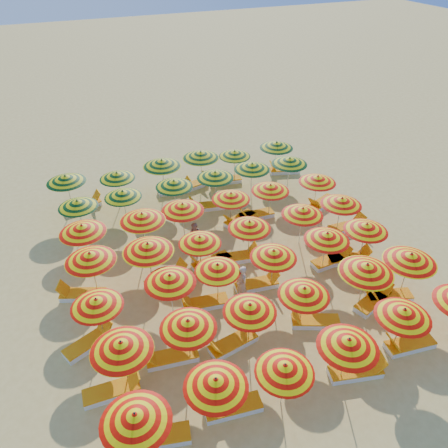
{
  "coord_description": "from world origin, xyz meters",
  "views": [
    {
      "loc": [
        -5.68,
        -13.21,
        11.87
      ],
      "look_at": [
        0.0,
        0.5,
        1.6
      ],
      "focal_mm": 35.0,
      "sensor_mm": 36.0,
      "label": 1
    }
  ],
  "objects_px": {
    "lounger_13": "(332,260)",
    "lounger_8": "(373,300)",
    "umbrella_16": "(327,236)",
    "umbrella_18": "(90,257)",
    "umbrella_39": "(201,155)",
    "lounger_25": "(175,189)",
    "umbrella_15": "(274,254)",
    "umbrella_7": "(188,324)",
    "lounger_4": "(113,391)",
    "lounger_2": "(357,371)",
    "umbrella_6": "(121,346)",
    "lounger_28": "(284,170)",
    "umbrella_22": "(303,211)",
    "umbrella_34": "(252,166)",
    "lounger_0": "(158,437)",
    "umbrella_31": "(123,194)",
    "lounger_26": "(194,185)",
    "umbrella_27": "(231,196)",
    "lounger_21": "(255,215)",
    "umbrella_14": "(218,268)",
    "umbrella_4": "(404,313)",
    "umbrella_24": "(82,229)",
    "lounger_24": "(85,204)",
    "umbrella_11": "(411,258)",
    "umbrella_8": "(250,308)",
    "umbrella_17": "(366,227)",
    "lounger_10": "(90,342)",
    "umbrella_32": "(174,184)",
    "umbrella_28": "(270,188)",
    "umbrella_37": "(117,175)",
    "umbrella_26": "(183,207)",
    "umbrella_10": "(367,268)",
    "lounger_17": "(211,262)",
    "umbrella_30": "(78,204)",
    "lounger_1": "(232,407)",
    "umbrella_23": "(342,201)",
    "umbrella_9": "(304,292)",
    "lounger_12": "(257,284)",
    "umbrella_19": "(148,247)",
    "beachgoer_b": "(195,236)",
    "umbrella_13": "(170,279)",
    "umbrella_3": "(348,343)",
    "lounger_14": "(349,259)",
    "umbrella_20": "(200,240)",
    "lounger_18": "(238,257)",
    "umbrella_2": "(285,368)",
    "umbrella_0": "(135,418)",
    "umbrella_41": "(277,145)",
    "lounger_15": "(82,294)",
    "umbrella_25": "(142,217)",
    "lounger_7": "(314,321)",
    "lounger_5": "(171,357)",
    "lounger_23": "(206,206)"
  },
  "relations": [
    {
      "from": "lounger_13",
      "to": "lounger_8",
      "type": "bearing_deg",
      "value": -91.84
    },
    {
      "from": "umbrella_16",
      "to": "umbrella_18",
      "type": "relative_size",
      "value": 1.08
    },
    {
      "from": "umbrella_39",
      "to": "lounger_25",
      "type": "bearing_deg",
      "value": -175.49
    },
    {
      "from": "umbrella_15",
      "to": "lounger_8",
      "type": "height_order",
      "value": "umbrella_15"
    },
    {
      "from": "umbrella_7",
      "to": "lounger_4",
      "type": "bearing_deg",
      "value": -173.29
    },
    {
      "from": "umbrella_39",
      "to": "lounger_2",
      "type": "xyz_separation_m",
      "value": [
        0.35,
        -13.37,
        -1.67
      ]
    },
    {
      "from": "umbrella_6",
      "to": "lounger_28",
      "type": "xyz_separation_m",
      "value": [
        11.29,
        10.47,
        -1.61
      ]
    },
    {
      "from": "umbrella_22",
      "to": "umbrella_34",
      "type": "bearing_deg",
      "value": 92.72
    },
    {
      "from": "lounger_0",
      "to": "lounger_8",
      "type": "bearing_deg",
      "value": -154.55
    },
    {
      "from": "umbrella_31",
      "to": "lounger_26",
      "type": "height_order",
      "value": "umbrella_31"
    },
    {
      "from": "umbrella_27",
      "to": "lounger_21",
      "type": "relative_size",
      "value": 1.08
    },
    {
      "from": "umbrella_14",
      "to": "umbrella_4",
      "type": "bearing_deg",
      "value": -43.75
    },
    {
      "from": "umbrella_24",
      "to": "umbrella_39",
      "type": "distance_m",
      "value": 8.03
    },
    {
      "from": "lounger_24",
      "to": "umbrella_11",
      "type": "bearing_deg",
      "value": -55.04
    },
    {
      "from": "umbrella_8",
      "to": "lounger_0",
      "type": "relative_size",
      "value": 1.15
    },
    {
      "from": "umbrella_17",
      "to": "lounger_10",
      "type": "relative_size",
      "value": 1.05
    },
    {
      "from": "umbrella_11",
      "to": "umbrella_32",
      "type": "distance_m",
      "value": 10.84
    },
    {
      "from": "umbrella_28",
      "to": "umbrella_37",
      "type": "bearing_deg",
      "value": 147.8
    },
    {
      "from": "umbrella_6",
      "to": "umbrella_26",
      "type": "distance_m",
      "value": 7.62
    },
    {
      "from": "umbrella_7",
      "to": "umbrella_37",
      "type": "distance_m",
      "value": 10.56
    },
    {
      "from": "umbrella_10",
      "to": "umbrella_16",
      "type": "distance_m",
      "value": 2.31
    },
    {
      "from": "lounger_4",
      "to": "lounger_17",
      "type": "distance_m",
      "value": 6.7
    },
    {
      "from": "umbrella_18",
      "to": "umbrella_30",
      "type": "height_order",
      "value": "umbrella_18"
    },
    {
      "from": "umbrella_27",
      "to": "lounger_1",
      "type": "relative_size",
      "value": 1.06
    },
    {
      "from": "umbrella_23",
      "to": "umbrella_24",
      "type": "relative_size",
      "value": 0.91
    },
    {
      "from": "umbrella_9",
      "to": "lounger_25",
      "type": "xyz_separation_m",
      "value": [
        -1.29,
        10.78,
        -1.51
      ]
    },
    {
      "from": "lounger_12",
      "to": "umbrella_34",
      "type": "bearing_deg",
      "value": 73.73
    },
    {
      "from": "umbrella_19",
      "to": "lounger_17",
      "type": "xyz_separation_m",
      "value": [
        2.56,
        0.17,
        -1.68
      ]
    },
    {
      "from": "umbrella_16",
      "to": "beachgoer_b",
      "type": "relative_size",
      "value": 1.84
    },
    {
      "from": "umbrella_13",
      "to": "lounger_0",
      "type": "relative_size",
      "value": 1.07
    },
    {
      "from": "umbrella_18",
      "to": "lounger_26",
      "type": "height_order",
      "value": "umbrella_18"
    },
    {
      "from": "umbrella_3",
      "to": "umbrella_26",
      "type": "distance_m",
      "value": 9.18
    },
    {
      "from": "umbrella_14",
      "to": "lounger_14",
      "type": "relative_size",
      "value": 0.99
    },
    {
      "from": "umbrella_20",
      "to": "beachgoer_b",
      "type": "height_order",
      "value": "umbrella_20"
    },
    {
      "from": "umbrella_34",
      "to": "lounger_18",
      "type": "distance_m",
      "value": 5.65
    },
    {
      "from": "umbrella_10",
      "to": "lounger_4",
      "type": "height_order",
      "value": "umbrella_10"
    },
    {
      "from": "umbrella_2",
      "to": "umbrella_0",
      "type": "bearing_deg",
      "value": 179.17
    },
    {
      "from": "umbrella_31",
      "to": "umbrella_39",
      "type": "xyz_separation_m",
      "value": [
        4.58,
        2.1,
        0.21
      ]
    },
    {
      "from": "umbrella_4",
      "to": "umbrella_26",
      "type": "relative_size",
      "value": 0.79
    },
    {
      "from": "umbrella_26",
      "to": "umbrella_4",
      "type": "bearing_deg",
      "value": -61.82
    },
    {
      "from": "umbrella_41",
      "to": "lounger_28",
      "type": "relative_size",
      "value": 1.1
    },
    {
      "from": "lounger_26",
      "to": "lounger_12",
      "type": "bearing_deg",
      "value": -104.81
    },
    {
      "from": "umbrella_34",
      "to": "lounger_2",
      "type": "height_order",
      "value": "umbrella_34"
    },
    {
      "from": "umbrella_31",
      "to": "lounger_15",
      "type": "height_order",
      "value": "umbrella_31"
    },
    {
      "from": "umbrella_25",
      "to": "umbrella_32",
      "type": "height_order",
      "value": "umbrella_25"
    },
    {
      "from": "lounger_7",
      "to": "lounger_21",
      "type": "relative_size",
      "value": 1.04
    },
    {
      "from": "umbrella_16",
      "to": "lounger_8",
      "type": "relative_size",
      "value": 1.3
    },
    {
      "from": "umbrella_10",
      "to": "lounger_5",
      "type": "distance_m",
      "value": 7.42
    },
    {
      "from": "umbrella_18",
      "to": "umbrella_25",
      "type": "bearing_deg",
      "value": 37.28
    },
    {
      "from": "lounger_23",
      "to": "umbrella_16",
      "type": "bearing_deg",
      "value": 126.12
    }
  ]
}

